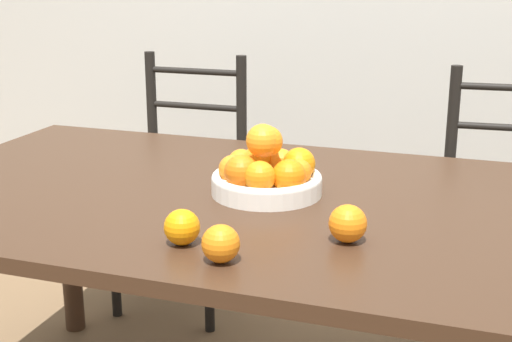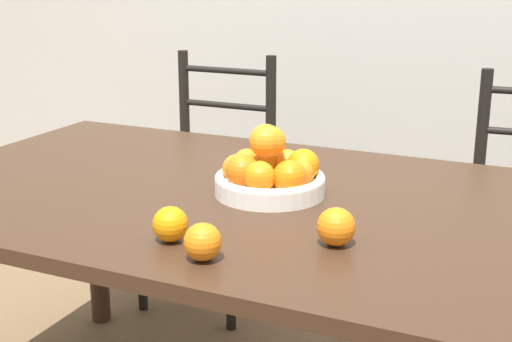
{
  "view_description": "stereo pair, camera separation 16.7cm",
  "coord_description": "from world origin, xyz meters",
  "px_view_note": "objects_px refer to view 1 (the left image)",
  "views": [
    {
      "loc": [
        0.63,
        -1.57,
        1.29
      ],
      "look_at": [
        0.11,
        -0.06,
        0.82
      ],
      "focal_mm": 50.0,
      "sensor_mm": 36.0,
      "label": 1
    },
    {
      "loc": [
        0.78,
        -1.51,
        1.29
      ],
      "look_at": [
        0.11,
        -0.06,
        0.82
      ],
      "focal_mm": 50.0,
      "sensor_mm": 36.0,
      "label": 2
    }
  ],
  "objects_px": {
    "chair_right": "(505,219)",
    "orange_loose_2": "(221,244)",
    "orange_loose_0": "(348,224)",
    "chair_left": "(183,185)",
    "fruit_bowl": "(266,172)",
    "orange_loose_1": "(182,227)"
  },
  "relations": [
    {
      "from": "chair_left",
      "to": "chair_right",
      "type": "distance_m",
      "value": 1.17
    },
    {
      "from": "fruit_bowl",
      "to": "orange_loose_1",
      "type": "xyz_separation_m",
      "value": [
        -0.06,
        -0.37,
        -0.02
      ]
    },
    {
      "from": "fruit_bowl",
      "to": "orange_loose_2",
      "type": "height_order",
      "value": "fruit_bowl"
    },
    {
      "from": "chair_right",
      "to": "orange_loose_2",
      "type": "bearing_deg",
      "value": -118.44
    },
    {
      "from": "orange_loose_2",
      "to": "chair_right",
      "type": "height_order",
      "value": "chair_right"
    },
    {
      "from": "chair_left",
      "to": "orange_loose_0",
      "type": "bearing_deg",
      "value": -51.14
    },
    {
      "from": "orange_loose_0",
      "to": "fruit_bowl",
      "type": "bearing_deg",
      "value": 136.05
    },
    {
      "from": "orange_loose_0",
      "to": "orange_loose_2",
      "type": "relative_size",
      "value": 1.06
    },
    {
      "from": "fruit_bowl",
      "to": "chair_right",
      "type": "relative_size",
      "value": 0.29
    },
    {
      "from": "orange_loose_1",
      "to": "chair_left",
      "type": "height_order",
      "value": "chair_left"
    },
    {
      "from": "orange_loose_1",
      "to": "orange_loose_2",
      "type": "xyz_separation_m",
      "value": [
        0.11,
        -0.06,
        0.0
      ]
    },
    {
      "from": "orange_loose_0",
      "to": "orange_loose_1",
      "type": "bearing_deg",
      "value": -158.85
    },
    {
      "from": "orange_loose_2",
      "to": "chair_right",
      "type": "bearing_deg",
      "value": 65.92
    },
    {
      "from": "orange_loose_0",
      "to": "orange_loose_2",
      "type": "height_order",
      "value": "orange_loose_0"
    },
    {
      "from": "orange_loose_0",
      "to": "orange_loose_1",
      "type": "relative_size",
      "value": 1.07
    },
    {
      "from": "orange_loose_1",
      "to": "orange_loose_0",
      "type": "bearing_deg",
      "value": 21.15
    },
    {
      "from": "orange_loose_0",
      "to": "chair_left",
      "type": "height_order",
      "value": "chair_left"
    },
    {
      "from": "orange_loose_1",
      "to": "chair_right",
      "type": "height_order",
      "value": "chair_right"
    },
    {
      "from": "orange_loose_2",
      "to": "chair_left",
      "type": "distance_m",
      "value": 1.39
    },
    {
      "from": "chair_left",
      "to": "fruit_bowl",
      "type": "bearing_deg",
      "value": -53.55
    },
    {
      "from": "orange_loose_0",
      "to": "chair_left",
      "type": "bearing_deg",
      "value": 129.36
    },
    {
      "from": "fruit_bowl",
      "to": "orange_loose_2",
      "type": "relative_size",
      "value": 3.67
    }
  ]
}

